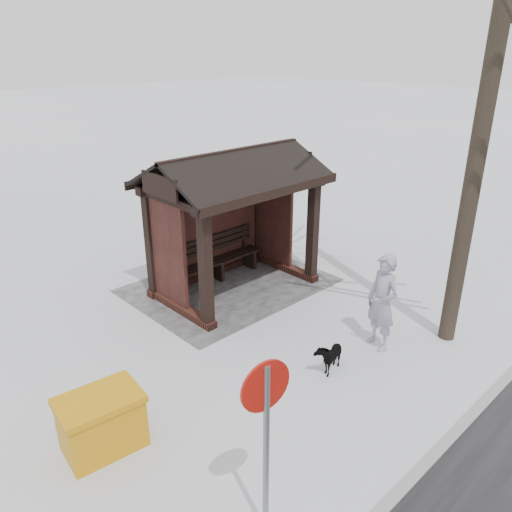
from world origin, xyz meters
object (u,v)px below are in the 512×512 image
Objects in this scene: pedestrian at (382,302)px; road_sign at (265,414)px; bus_shelter at (229,193)px; grit_bin at (102,422)px; dog at (329,355)px.

pedestrian is 0.79× the size of road_sign.
grit_bin is (4.42, 2.51, -1.75)m from bus_shelter.
dog is (0.87, 3.48, -1.89)m from bus_shelter.
pedestrian reaches higher than grit_bin.
road_sign is at bearing 112.27° from grit_bin.
road_sign is (-0.67, 2.37, 1.21)m from grit_bin.
bus_shelter is 2.03× the size of pedestrian.
bus_shelter is 4.05m from dog.
road_sign reaches higher than grit_bin.
grit_bin is (3.56, -0.96, 0.13)m from dog.
grit_bin is at bearing -65.60° from road_sign.
bus_shelter reaches higher than road_sign.
dog is at bearing 171.29° from grit_bin.
dog is 3.48m from road_sign.
pedestrian reaches higher than dog.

